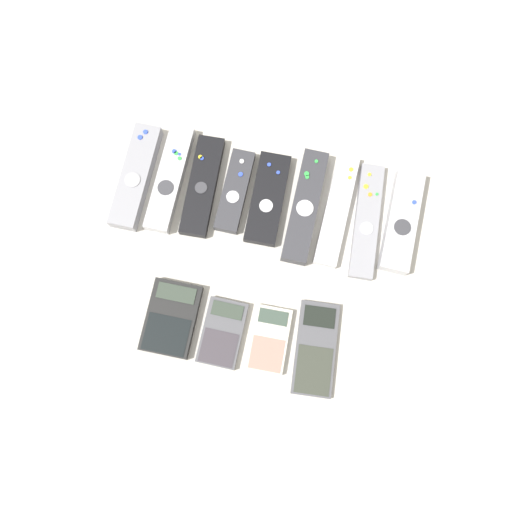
# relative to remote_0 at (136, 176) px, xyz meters

# --- Properties ---
(ground_plane) EXTENTS (3.00, 3.00, 0.00)m
(ground_plane) POSITION_rel_remote_0_xyz_m (0.24, -0.13, -0.01)
(ground_plane) COLOR beige
(remote_0) EXTENTS (0.05, 0.20, 0.03)m
(remote_0) POSITION_rel_remote_0_xyz_m (0.00, 0.00, 0.00)
(remote_0) COLOR gray
(remote_0) RESTS_ON ground_plane
(remote_1) EXTENTS (0.05, 0.20, 0.02)m
(remote_1) POSITION_rel_remote_0_xyz_m (0.06, 0.01, -0.00)
(remote_1) COLOR #B7B7BC
(remote_1) RESTS_ON ground_plane
(remote_2) EXTENTS (0.05, 0.19, 0.02)m
(remote_2) POSITION_rel_remote_0_xyz_m (0.12, 0.01, -0.00)
(remote_2) COLOR black
(remote_2) RESTS_ON ground_plane
(remote_3) EXTENTS (0.05, 0.16, 0.02)m
(remote_3) POSITION_rel_remote_0_xyz_m (0.18, 0.01, -0.00)
(remote_3) COLOR #333338
(remote_3) RESTS_ON ground_plane
(remote_4) EXTENTS (0.06, 0.17, 0.02)m
(remote_4) POSITION_rel_remote_0_xyz_m (0.25, 0.01, -0.00)
(remote_4) COLOR black
(remote_4) RESTS_ON ground_plane
(remote_5) EXTENTS (0.05, 0.21, 0.03)m
(remote_5) POSITION_rel_remote_0_xyz_m (0.31, 0.00, -0.00)
(remote_5) COLOR #333338
(remote_5) RESTS_ON ground_plane
(remote_6) EXTENTS (0.05, 0.21, 0.02)m
(remote_6) POSITION_rel_remote_0_xyz_m (0.37, 0.01, -0.00)
(remote_6) COLOR silver
(remote_6) RESTS_ON ground_plane
(remote_7) EXTENTS (0.05, 0.21, 0.02)m
(remote_7) POSITION_rel_remote_0_xyz_m (0.43, -0.00, -0.01)
(remote_7) COLOR gray
(remote_7) RESTS_ON ground_plane
(remote_8) EXTENTS (0.06, 0.19, 0.03)m
(remote_8) POSITION_rel_remote_0_xyz_m (0.49, 0.01, 0.00)
(remote_8) COLOR #B7B7BC
(remote_8) RESTS_ON ground_plane
(calculator_0) EXTENTS (0.08, 0.13, 0.02)m
(calculator_0) POSITION_rel_remote_0_xyz_m (0.12, -0.24, -0.00)
(calculator_0) COLOR black
(calculator_0) RESTS_ON ground_plane
(calculator_1) EXTENTS (0.07, 0.12, 0.02)m
(calculator_1) POSITION_rel_remote_0_xyz_m (0.21, -0.25, -0.01)
(calculator_1) COLOR #4C4C51
(calculator_1) RESTS_ON ground_plane
(calculator_2) EXTENTS (0.06, 0.11, 0.02)m
(calculator_2) POSITION_rel_remote_0_xyz_m (0.29, -0.24, -0.01)
(calculator_2) COLOR beige
(calculator_2) RESTS_ON ground_plane
(calculator_3) EXTENTS (0.08, 0.16, 0.01)m
(calculator_3) POSITION_rel_remote_0_xyz_m (0.37, -0.24, -0.01)
(calculator_3) COLOR #4C4C51
(calculator_3) RESTS_ON ground_plane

